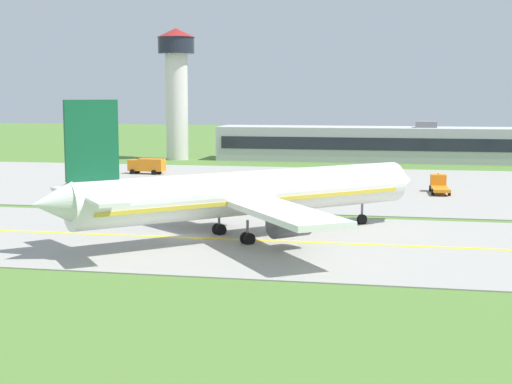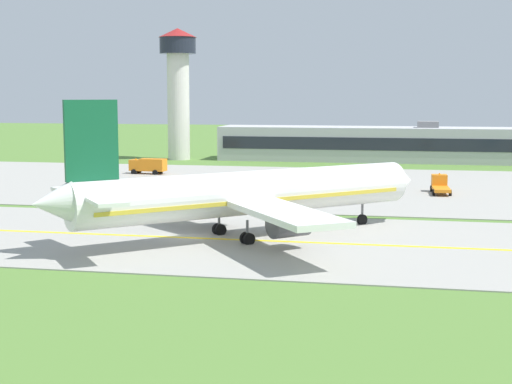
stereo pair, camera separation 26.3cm
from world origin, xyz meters
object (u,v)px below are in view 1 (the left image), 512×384
(service_truck_baggage, at_px, (439,185))
(control_tower, at_px, (177,81))
(airplane_lead, at_px, (247,194))
(service_truck_catering, at_px, (147,165))

(service_truck_baggage, bearing_deg, control_tower, 138.76)
(service_truck_baggage, relative_size, control_tower, 0.25)
(airplane_lead, relative_size, service_truck_baggage, 4.93)
(airplane_lead, xyz_separation_m, control_tower, (-31.00, 79.28, 11.62))
(service_truck_catering, xyz_separation_m, control_tower, (-3.51, 28.44, 14.22))
(service_truck_catering, bearing_deg, airplane_lead, -61.59)
(airplane_lead, height_order, service_truck_baggage, airplane_lead)
(airplane_lead, height_order, service_truck_catering, airplane_lead)
(service_truck_baggage, distance_m, service_truck_catering, 48.50)
(airplane_lead, distance_m, service_truck_baggage, 40.45)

